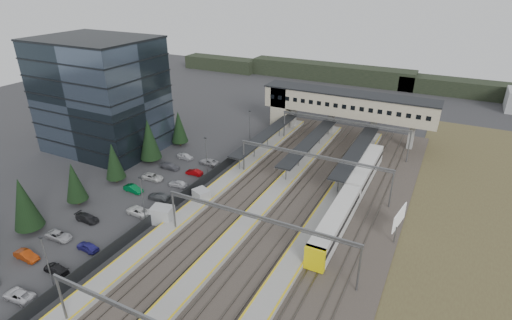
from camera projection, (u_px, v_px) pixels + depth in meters
The scene contains 15 objects.
ground at pixel (215, 210), 67.23m from camera, with size 220.00×220.00×0.00m, color #2B2B2D.
office_building at pixel (101, 95), 86.46m from camera, with size 24.30×18.30×24.30m.
conifer_row at pixel (97, 167), 71.07m from camera, with size 4.42×49.82×9.50m.
car_park at pixel (129, 205), 67.63m from camera, with size 10.56×44.68×1.29m.
lampposts at pixel (179, 174), 69.67m from camera, with size 0.50×53.25×8.07m.
fence at pixel (199, 184), 73.50m from camera, with size 0.08×90.00×2.00m.
relay_cabin_near at pixel (163, 215), 63.34m from camera, with size 3.80×3.12×2.79m.
relay_cabin_far at pixel (201, 196), 68.97m from camera, with size 3.34×3.10×2.46m.
rail_corridor at pixel (277, 208), 67.31m from camera, with size 34.00×90.00×0.92m.
canopies at pixel (310, 141), 84.45m from camera, with size 23.10×30.00×3.28m.
footbridge at pixel (336, 104), 94.54m from camera, with size 40.40×6.40×11.20m.
gantries at pixel (289, 187), 62.17m from camera, with size 28.40×62.28×7.17m.
train at pixel (352, 195), 67.85m from camera, with size 2.80×38.88×3.52m.
billboard at pixel (399, 219), 59.47m from camera, with size 1.01×5.44×4.56m.
treeline_far at pixel (427, 85), 130.60m from camera, with size 170.00×19.00×7.00m.
Camera 1 is at (32.14, -47.83, 36.31)m, focal length 28.00 mm.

